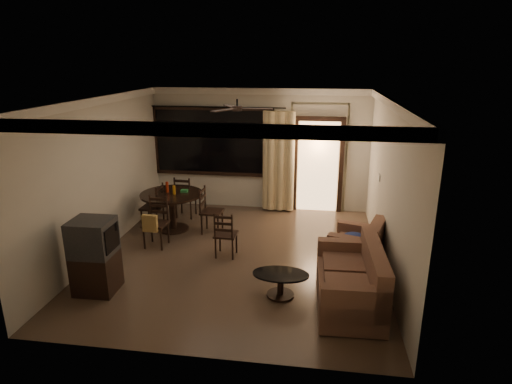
% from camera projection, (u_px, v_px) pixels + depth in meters
% --- Properties ---
extents(ground, '(5.50, 5.50, 0.00)m').
position_uv_depth(ground, '(239.00, 257.00, 7.72)').
color(ground, '#7F6651').
rests_on(ground, ground).
extents(room_shell, '(5.50, 6.70, 5.50)m').
position_uv_depth(room_shell, '(282.00, 140.00, 8.77)').
color(room_shell, beige).
rests_on(room_shell, ground).
extents(dining_table, '(1.27, 1.27, 1.01)m').
position_uv_depth(dining_table, '(172.00, 201.00, 8.78)').
color(dining_table, black).
rests_on(dining_table, ground).
extents(dining_chair_west, '(0.44, 0.44, 0.95)m').
position_uv_depth(dining_chair_west, '(153.00, 215.00, 8.98)').
color(dining_chair_west, black).
rests_on(dining_chair_west, ground).
extents(dining_chair_east, '(0.44, 0.44, 0.95)m').
position_uv_depth(dining_chair_east, '(212.00, 219.00, 8.73)').
color(dining_chair_east, black).
rests_on(dining_chair_east, ground).
extents(dining_chair_south, '(0.44, 0.50, 0.95)m').
position_uv_depth(dining_chair_south, '(156.00, 231.00, 8.08)').
color(dining_chair_south, black).
rests_on(dining_chair_south, ground).
extents(dining_chair_north, '(0.44, 0.44, 0.95)m').
position_uv_depth(dining_chair_north, '(186.00, 205.00, 9.62)').
color(dining_chair_north, black).
rests_on(dining_chair_north, ground).
extents(tv_cabinet, '(0.63, 0.56, 1.16)m').
position_uv_depth(tv_cabinet, '(95.00, 256.00, 6.44)').
color(tv_cabinet, black).
rests_on(tv_cabinet, ground).
extents(sofa, '(0.92, 1.67, 0.88)m').
position_uv_depth(sofa, '(354.00, 283.00, 6.12)').
color(sofa, '#4C3023').
rests_on(sofa, ground).
extents(armchair, '(1.03, 1.03, 0.82)m').
position_uv_depth(armchair, '(359.00, 248.00, 7.28)').
color(armchair, '#4C3023').
rests_on(armchair, ground).
extents(coffee_table, '(0.84, 0.51, 0.37)m').
position_uv_depth(coffee_table, '(281.00, 281.00, 6.39)').
color(coffee_table, black).
rests_on(coffee_table, ground).
extents(side_chair, '(0.40, 0.40, 0.87)m').
position_uv_depth(side_chair, '(226.00, 243.00, 7.69)').
color(side_chair, black).
rests_on(side_chair, ground).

